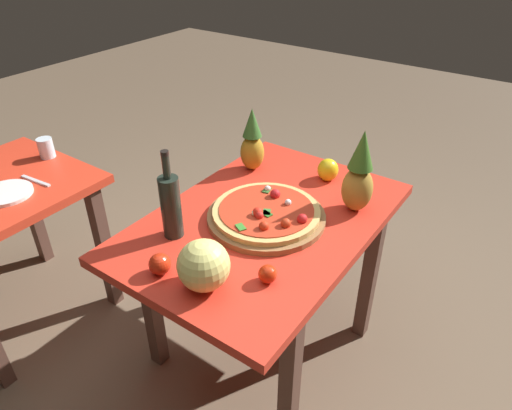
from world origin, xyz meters
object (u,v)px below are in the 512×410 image
wine_bottle (171,205)px  bell_pepper (328,170)px  pineapple_left (359,176)px  drinking_glass_water (46,148)px  pizza_board (266,217)px  display_table (265,238)px  dinner_plate (6,193)px  tomato_at_corner (160,264)px  pizza (267,212)px  pineapple_right (252,143)px  tomato_by_bottle (268,274)px  knife_utensil (36,181)px  melon (204,265)px

wine_bottle → bell_pepper: size_ratio=3.38×
pineapple_left → drinking_glass_water: bearing=107.1°
wine_bottle → pineapple_left: bearing=-41.0°
pizza_board → wine_bottle: (-0.28, 0.23, 0.12)m
display_table → dinner_plate: dinner_plate is taller
pineapple_left → bell_pepper: bearing=53.2°
pineapple_left → tomato_at_corner: pineapple_left is taller
bell_pepper → pizza: bearing=174.5°
pizza → pineapple_left: bearing=-42.4°
pineapple_right → dinner_plate: 1.10m
tomato_by_bottle → drinking_glass_water: bearing=84.9°
drinking_glass_water → knife_utensil: 0.25m
tomato_at_corner → pineapple_left: bearing=-26.4°
melon → drinking_glass_water: (0.26, 1.24, -0.04)m
pizza → tomato_at_corner: 0.48m
pineapple_left → pineapple_right: 0.55m
tomato_at_corner → knife_utensil: (0.12, 0.91, -0.03)m
wine_bottle → drinking_glass_water: 0.97m
pizza → pineapple_right: (0.32, 0.30, 0.09)m
drinking_glass_water → display_table: bearing=-81.3°
pizza_board → pineapple_left: pineapple_left is taller
pineapple_left → tomato_at_corner: size_ratio=4.62×
display_table → drinking_glass_water: (-0.18, 1.18, 0.15)m
dinner_plate → display_table: bearing=-63.7°
pineapple_left → tomato_by_bottle: size_ratio=5.54×
pizza → dinner_plate: size_ratio=1.94×
pizza → knife_utensil: 1.09m
bell_pepper → wine_bottle: bearing=158.9°
display_table → dinner_plate: size_ratio=5.37×
display_table → pizza_board: pizza_board is taller
bell_pepper → tomato_by_bottle: bearing=-167.5°
wine_bottle → pizza: bearing=-39.6°
pineapple_right → pizza_board: bearing=-137.0°
pizza → wine_bottle: 0.38m
display_table → knife_utensil: 1.08m
pineapple_right → tomato_at_corner: bearing=-167.2°
display_table → pineapple_left: (0.27, -0.27, 0.26)m
tomato_by_bottle → pineapple_right: bearing=39.2°
pizza_board → melon: size_ratio=2.72×
pineapple_left → tomato_at_corner: (-0.74, 0.37, -0.12)m
wine_bottle → knife_utensil: size_ratio=1.96×
pizza → bell_pepper: bell_pepper is taller
tomato_by_bottle → display_table: bearing=35.6°
display_table → bell_pepper: 0.45m
melon → tomato_at_corner: melon is taller
display_table → pizza: pizza is taller
pizza_board → melon: melon is taller
display_table → pizza_board: bearing=-122.0°
melon → knife_utensil: melon is taller
dinner_plate → pineapple_right: bearing=-42.2°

